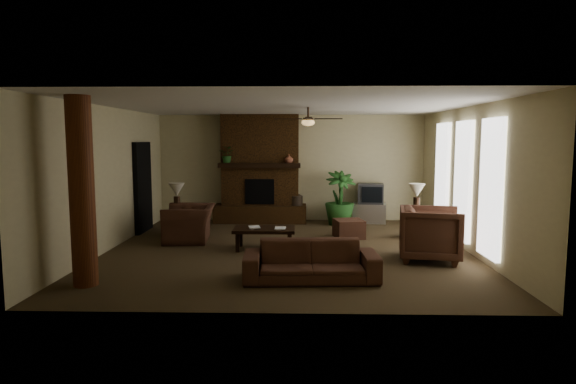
{
  "coord_description": "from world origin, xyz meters",
  "views": [
    {
      "loc": [
        0.25,
        -9.32,
        2.18
      ],
      "look_at": [
        0.0,
        0.4,
        1.1
      ],
      "focal_mm": 30.04,
      "sensor_mm": 36.0,
      "label": 1
    }
  ],
  "objects_px": {
    "tv_stand": "(369,213)",
    "lamp_right": "(417,193)",
    "ottoman": "(349,229)",
    "floor_vase": "(296,206)",
    "side_table_right": "(415,226)",
    "armchair_left": "(190,217)",
    "coffee_table": "(264,231)",
    "lamp_left": "(177,192)",
    "armchair_right": "(430,231)",
    "log_column": "(82,192)",
    "side_table_left": "(177,224)",
    "floor_plant": "(340,210)",
    "sofa": "(311,254)"
  },
  "relations": [
    {
      "from": "coffee_table",
      "to": "ottoman",
      "type": "bearing_deg",
      "value": 33.73
    },
    {
      "from": "coffee_table",
      "to": "floor_vase",
      "type": "distance_m",
      "value": 3.18
    },
    {
      "from": "log_column",
      "to": "floor_plant",
      "type": "xyz_separation_m",
      "value": [
        4.2,
        5.18,
        -1.02
      ]
    },
    {
      "from": "lamp_right",
      "to": "coffee_table",
      "type": "bearing_deg",
      "value": -159.23
    },
    {
      "from": "sofa",
      "to": "floor_plant",
      "type": "height_order",
      "value": "sofa"
    },
    {
      "from": "armchair_left",
      "to": "side_table_right",
      "type": "height_order",
      "value": "armchair_left"
    },
    {
      "from": "tv_stand",
      "to": "lamp_right",
      "type": "relative_size",
      "value": 1.31
    },
    {
      "from": "log_column",
      "to": "side_table_right",
      "type": "relative_size",
      "value": 5.09
    },
    {
      "from": "lamp_right",
      "to": "armchair_left",
      "type": "bearing_deg",
      "value": -174.53
    },
    {
      "from": "ottoman",
      "to": "side_table_left",
      "type": "height_order",
      "value": "side_table_left"
    },
    {
      "from": "side_table_left",
      "to": "lamp_right",
      "type": "height_order",
      "value": "lamp_right"
    },
    {
      "from": "floor_plant",
      "to": "ottoman",
      "type": "bearing_deg",
      "value": -87.2
    },
    {
      "from": "log_column",
      "to": "floor_plant",
      "type": "height_order",
      "value": "log_column"
    },
    {
      "from": "armchair_right",
      "to": "lamp_left",
      "type": "height_order",
      "value": "lamp_left"
    },
    {
      "from": "floor_plant",
      "to": "lamp_right",
      "type": "xyz_separation_m",
      "value": [
        1.56,
        -1.53,
        0.62
      ]
    },
    {
      "from": "coffee_table",
      "to": "lamp_left",
      "type": "distance_m",
      "value": 2.49
    },
    {
      "from": "log_column",
      "to": "side_table_left",
      "type": "distance_m",
      "value": 3.85
    },
    {
      "from": "ottoman",
      "to": "armchair_right",
      "type": "bearing_deg",
      "value": -57.42
    },
    {
      "from": "lamp_right",
      "to": "side_table_right",
      "type": "bearing_deg",
      "value": -120.67
    },
    {
      "from": "armchair_right",
      "to": "side_table_right",
      "type": "height_order",
      "value": "armchair_right"
    },
    {
      "from": "ottoman",
      "to": "lamp_right",
      "type": "distance_m",
      "value": 1.69
    },
    {
      "from": "sofa",
      "to": "lamp_left",
      "type": "distance_m",
      "value": 4.46
    },
    {
      "from": "ottoman",
      "to": "tv_stand",
      "type": "relative_size",
      "value": 0.71
    },
    {
      "from": "lamp_left",
      "to": "ottoman",
      "type": "bearing_deg",
      "value": -1.09
    },
    {
      "from": "side_table_right",
      "to": "ottoman",
      "type": "bearing_deg",
      "value": -179.6
    },
    {
      "from": "armchair_right",
      "to": "floor_plant",
      "type": "bearing_deg",
      "value": 31.47
    },
    {
      "from": "log_column",
      "to": "side_table_left",
      "type": "bearing_deg",
      "value": 83.31
    },
    {
      "from": "sofa",
      "to": "floor_plant",
      "type": "distance_m",
      "value": 4.89
    },
    {
      "from": "tv_stand",
      "to": "side_table_left",
      "type": "relative_size",
      "value": 1.55
    },
    {
      "from": "log_column",
      "to": "lamp_left",
      "type": "relative_size",
      "value": 4.31
    },
    {
      "from": "floor_plant",
      "to": "coffee_table",
      "type": "bearing_deg",
      "value": -121.61
    },
    {
      "from": "side_table_left",
      "to": "floor_vase",
      "type": "bearing_deg",
      "value": 35.1
    },
    {
      "from": "floor_vase",
      "to": "lamp_right",
      "type": "distance_m",
      "value": 3.31
    },
    {
      "from": "lamp_right",
      "to": "log_column",
      "type": "bearing_deg",
      "value": -147.68
    },
    {
      "from": "ottoman",
      "to": "side_table_right",
      "type": "bearing_deg",
      "value": 0.4
    },
    {
      "from": "log_column",
      "to": "ottoman",
      "type": "bearing_deg",
      "value": 40.06
    },
    {
      "from": "ottoman",
      "to": "side_table_right",
      "type": "distance_m",
      "value": 1.46
    },
    {
      "from": "armchair_left",
      "to": "side_table_right",
      "type": "distance_m",
      "value": 4.93
    },
    {
      "from": "ottoman",
      "to": "sofa",
      "type": "bearing_deg",
      "value": -105.65
    },
    {
      "from": "log_column",
      "to": "lamp_right",
      "type": "height_order",
      "value": "log_column"
    },
    {
      "from": "sofa",
      "to": "side_table_left",
      "type": "distance_m",
      "value": 4.42
    },
    {
      "from": "armchair_left",
      "to": "ottoman",
      "type": "relative_size",
      "value": 1.94
    },
    {
      "from": "coffee_table",
      "to": "side_table_right",
      "type": "bearing_deg",
      "value": 20.31
    },
    {
      "from": "floor_vase",
      "to": "coffee_table",
      "type": "bearing_deg",
      "value": -100.86
    },
    {
      "from": "armchair_right",
      "to": "tv_stand",
      "type": "bearing_deg",
      "value": 18.57
    },
    {
      "from": "sofa",
      "to": "log_column",
      "type": "bearing_deg",
      "value": -176.67
    },
    {
      "from": "armchair_right",
      "to": "side_table_left",
      "type": "relative_size",
      "value": 1.93
    },
    {
      "from": "ottoman",
      "to": "floor_vase",
      "type": "bearing_deg",
      "value": 121.53
    },
    {
      "from": "log_column",
      "to": "lamp_right",
      "type": "bearing_deg",
      "value": 32.32
    },
    {
      "from": "coffee_table",
      "to": "floor_vase",
      "type": "relative_size",
      "value": 1.56
    }
  ]
}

